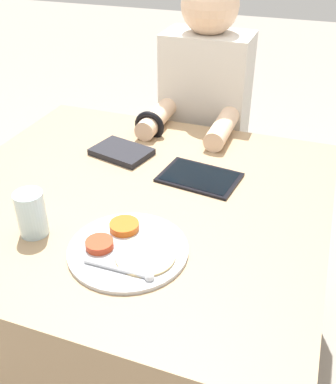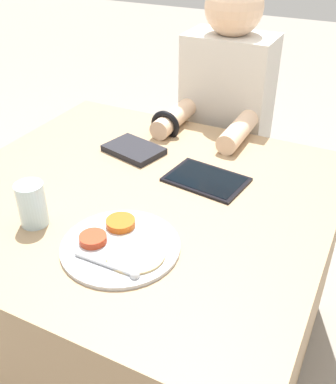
% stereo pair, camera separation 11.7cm
% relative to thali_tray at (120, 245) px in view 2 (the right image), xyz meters
% --- Properties ---
extents(ground_plane, '(12.00, 12.00, 0.00)m').
position_rel_thali_tray_xyz_m(ground_plane, '(-0.09, 0.24, -0.72)').
color(ground_plane, gray).
extents(dining_table, '(1.09, 1.02, 0.71)m').
position_rel_thali_tray_xyz_m(dining_table, '(-0.09, 0.24, -0.37)').
color(dining_table, '#9E7F5B').
rests_on(dining_table, ground_plane).
extents(thali_tray, '(0.29, 0.29, 0.03)m').
position_rel_thali_tray_xyz_m(thali_tray, '(0.00, 0.00, 0.00)').
color(thali_tray, '#B7BABF').
rests_on(thali_tray, dining_table).
extents(red_notebook, '(0.21, 0.17, 0.02)m').
position_rel_thali_tray_xyz_m(red_notebook, '(-0.22, 0.44, 0.00)').
color(red_notebook, silver).
rests_on(red_notebook, dining_table).
extents(tablet_device, '(0.25, 0.19, 0.01)m').
position_rel_thali_tray_xyz_m(tablet_device, '(0.07, 0.38, -0.00)').
color(tablet_device, black).
rests_on(tablet_device, dining_table).
extents(person_diner, '(0.34, 0.45, 1.21)m').
position_rel_thali_tray_xyz_m(person_diner, '(-0.06, 0.89, -0.14)').
color(person_diner, black).
rests_on(person_diner, ground_plane).
extents(drinking_glass, '(0.07, 0.07, 0.12)m').
position_rel_thali_tray_xyz_m(drinking_glass, '(-0.25, -0.01, 0.05)').
color(drinking_glass, silver).
rests_on(drinking_glass, dining_table).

